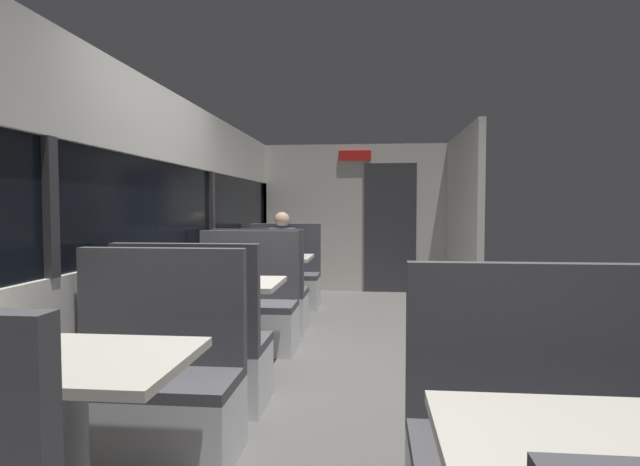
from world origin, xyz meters
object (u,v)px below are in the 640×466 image
bench_mid_window_facing_end (195,357)px  seated_passenger (283,267)px  bench_far_window_facing_entry (284,282)px  bench_mid_window_facing_entry (246,314)px  dining_table_far_window (274,264)px  bench_near_window_facing_entry (150,395)px  dining_table_mid_window (224,294)px  dining_table_near_window (74,381)px  bench_far_window_facing_end (261,301)px

bench_mid_window_facing_end → seated_passenger: (0.00, 3.42, 0.21)m
bench_far_window_facing_entry → bench_mid_window_facing_entry: bearing=-90.0°
bench_far_window_facing_entry → dining_table_far_window: bearing=-90.0°
bench_near_window_facing_entry → dining_table_mid_window: 1.43m
dining_table_near_window → seated_passenger: 4.82m
dining_table_mid_window → seated_passenger: size_ratio=0.71×
dining_table_far_window → dining_table_near_window: bearing=-90.0°
dining_table_near_window → seated_passenger: seated_passenger is taller
dining_table_near_window → bench_near_window_facing_entry: (0.00, 0.70, -0.31)m
bench_far_window_facing_entry → bench_far_window_facing_end: bearing=-90.0°
bench_near_window_facing_entry → dining_table_far_window: (0.00, 3.49, 0.31)m
dining_table_far_window → seated_passenger: bearing=90.0°
dining_table_mid_window → bench_far_window_facing_end: size_ratio=0.82×
bench_near_window_facing_entry → dining_table_mid_window: (0.00, 1.40, 0.31)m
dining_table_near_window → bench_far_window_facing_end: size_ratio=0.82×
dining_table_mid_window → bench_far_window_facing_end: bench_far_window_facing_end is taller
bench_mid_window_facing_end → bench_mid_window_facing_entry: bearing=90.0°
bench_near_window_facing_entry → seated_passenger: (0.00, 4.12, 0.21)m
dining_table_far_window → bench_far_window_facing_entry: (0.00, 0.70, -0.31)m
dining_table_near_window → bench_mid_window_facing_entry: 2.81m
bench_mid_window_facing_entry → dining_table_far_window: (0.00, 1.40, 0.31)m
bench_far_window_facing_entry → seated_passenger: 0.22m
dining_table_near_window → dining_table_mid_window: (0.00, 2.09, 0.00)m
bench_near_window_facing_entry → bench_mid_window_facing_end: bearing=90.0°
bench_near_window_facing_entry → seated_passenger: 4.12m
seated_passenger → bench_far_window_facing_end: bearing=-90.0°
bench_far_window_facing_end → bench_near_window_facing_entry: bearing=-90.0°
dining_table_far_window → bench_far_window_facing_entry: bench_far_window_facing_entry is taller
bench_near_window_facing_entry → dining_table_mid_window: size_ratio=1.22×
dining_table_far_window → bench_mid_window_facing_end: bearing=-90.0°
seated_passenger → dining_table_near_window: bearing=-90.0°
dining_table_near_window → seated_passenger: (0.00, 4.82, -0.10)m
bench_near_window_facing_entry → seated_passenger: seated_passenger is taller
bench_near_window_facing_entry → seated_passenger: bearing=90.0°
bench_near_window_facing_entry → dining_table_far_window: bench_near_window_facing_entry is taller
dining_table_near_window → seated_passenger: size_ratio=0.71×
dining_table_near_window → bench_mid_window_facing_end: 1.43m
bench_far_window_facing_entry → dining_table_near_window: bearing=-90.0°
dining_table_near_window → bench_far_window_facing_entry: bench_far_window_facing_entry is taller
dining_table_mid_window → seated_passenger: (0.00, 2.72, -0.10)m
dining_table_near_window → dining_table_mid_window: 2.09m
bench_near_window_facing_entry → dining_table_far_window: bearing=90.0°
bench_near_window_facing_entry → bench_mid_window_facing_entry: same height
bench_mid_window_facing_entry → bench_far_window_facing_end: 0.70m
bench_near_window_facing_entry → bench_mid_window_facing_entry: size_ratio=1.00×
bench_near_window_facing_entry → bench_mid_window_facing_end: same height
bench_mid_window_facing_end → bench_far_window_facing_entry: (0.00, 3.49, 0.00)m
dining_table_near_window → bench_mid_window_facing_entry: bearing=90.0°
bench_near_window_facing_entry → dining_table_mid_window: bench_near_window_facing_entry is taller
dining_table_mid_window → bench_mid_window_facing_end: (0.00, -0.70, -0.31)m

